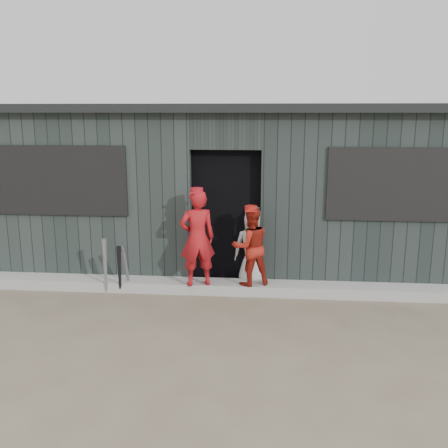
# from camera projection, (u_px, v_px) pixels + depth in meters

# --- Properties ---
(ground) EXTENTS (80.00, 80.00, 0.00)m
(ground) POSITION_uv_depth(u_px,v_px,m) (209.00, 352.00, 5.35)
(ground) COLOR brown
(ground) RESTS_ON ground
(curb) EXTENTS (8.00, 0.36, 0.15)m
(curb) POSITION_uv_depth(u_px,v_px,m) (224.00, 287.00, 7.10)
(curb) COLOR #9A9A95
(curb) RESTS_ON ground
(bat_left) EXTENTS (0.15, 0.26, 0.83)m
(bat_left) POSITION_uv_depth(u_px,v_px,m) (105.00, 266.00, 6.92)
(bat_left) COLOR #92939A
(bat_left) RESTS_ON ground
(bat_mid) EXTENTS (0.11, 0.29, 0.70)m
(bat_mid) POSITION_uv_depth(u_px,v_px,m) (126.00, 268.00, 7.03)
(bat_mid) COLOR gray
(bat_mid) RESTS_ON ground
(bat_right) EXTENTS (0.16, 0.31, 0.74)m
(bat_right) POSITION_uv_depth(u_px,v_px,m) (120.00, 270.00, 6.90)
(bat_right) COLOR black
(bat_right) RESTS_ON ground
(player_red_left) EXTENTS (0.57, 0.46, 1.34)m
(player_red_left) POSITION_uv_depth(u_px,v_px,m) (197.00, 238.00, 6.83)
(player_red_left) COLOR #A91419
(player_red_left) RESTS_ON curb
(player_red_right) EXTENTS (0.65, 0.58, 1.09)m
(player_red_right) POSITION_uv_depth(u_px,v_px,m) (250.00, 246.00, 6.88)
(player_red_right) COLOR maroon
(player_red_right) RESTS_ON curb
(player_grey_back) EXTENTS (0.57, 0.38, 1.15)m
(player_grey_back) POSITION_uv_depth(u_px,v_px,m) (253.00, 248.00, 7.24)
(player_grey_back) COLOR silver
(player_grey_back) RESTS_ON ground
(dugout) EXTENTS (8.30, 3.30, 2.62)m
(dugout) POSITION_uv_depth(u_px,v_px,m) (233.00, 186.00, 8.47)
(dugout) COLOR black
(dugout) RESTS_ON ground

